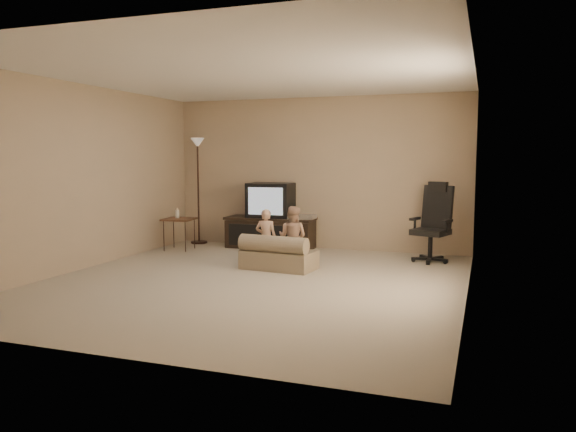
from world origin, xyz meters
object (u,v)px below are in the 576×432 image
Objects in this scene: floor_lamp at (198,167)px; tv_stand at (271,221)px; toddler_right at (292,237)px; child_sofa at (277,255)px; toddler_left at (266,238)px; side_table at (179,219)px; office_chair at (433,233)px.

tv_stand is at bearing -2.39° from floor_lamp.
child_sofa is at bearing 52.05° from toddler_right.
toddler_left is at bearing 16.87° from toddler_right.
side_table is at bearing -31.84° from toddler_left.
toddler_left is 0.37m from toddler_right.
tv_stand is 1.50× the size of child_sofa.
child_sofa is at bearing -67.06° from tv_stand.
tv_stand reaches higher than toddler_left.
tv_stand is at bearing 26.58° from side_table.
side_table is 0.38× the size of floor_lamp.
toddler_right is at bearing -34.27° from floor_lamp.
tv_stand reaches higher than side_table.
tv_stand is 1.67m from toddler_left.
floor_lamp reaches higher than toddler_left.
toddler_right is (0.90, -1.51, -0.03)m from tv_stand.
floor_lamp is (-4.06, 0.42, 0.93)m from office_chair.
office_chair is 1.65× the size of side_table.
side_table is 2.11m from toddler_left.
tv_stand is at bearing 119.78° from child_sofa.
child_sofa is at bearing -39.03° from floor_lamp.
toddler_left is (1.94, -1.64, -0.95)m from floor_lamp.
office_chair is 2.11m from toddler_right.
office_chair is at bearing 40.14° from child_sofa.
floor_lamp reaches higher than child_sofa.
side_table reaches higher than child_sofa.
child_sofa is 1.26× the size of toddler_left.
toddler_left reaches higher than side_table.
office_chair is 1.13× the size of child_sofa.
floor_lamp is at bearing 92.80° from side_table.
floor_lamp reaches higher than office_chair.
tv_stand is 2.69m from office_chair.
toddler_left reaches higher than child_sofa.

